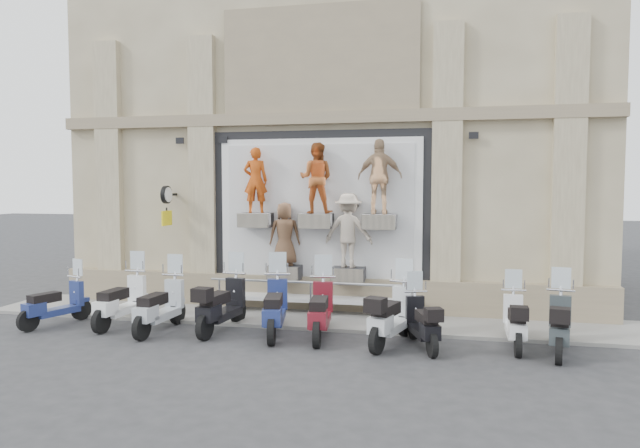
# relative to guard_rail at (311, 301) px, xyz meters

# --- Properties ---
(ground) EXTENTS (90.00, 90.00, 0.00)m
(ground) POSITION_rel_guard_rail_xyz_m (0.00, -2.00, -0.47)
(ground) COLOR #2F2F32
(ground) RESTS_ON ground
(sidewalk) EXTENTS (16.00, 2.20, 0.08)m
(sidewalk) POSITION_rel_guard_rail_xyz_m (0.00, 0.10, -0.43)
(sidewalk) COLOR gray
(sidewalk) RESTS_ON ground
(building) EXTENTS (14.00, 8.60, 12.00)m
(building) POSITION_rel_guard_rail_xyz_m (0.00, 5.00, 5.54)
(building) COLOR #C8B992
(building) RESTS_ON ground
(shop_vitrine) EXTENTS (5.60, 0.83, 4.30)m
(shop_vitrine) POSITION_rel_guard_rail_xyz_m (0.14, 0.74, 1.96)
(shop_vitrine) COLOR black
(shop_vitrine) RESTS_ON ground
(guard_rail) EXTENTS (5.06, 0.10, 0.93)m
(guard_rail) POSITION_rel_guard_rail_xyz_m (0.00, 0.00, 0.00)
(guard_rail) COLOR #9EA0A5
(guard_rail) RESTS_ON ground
(clock_sign_bracket) EXTENTS (0.10, 0.80, 1.02)m
(clock_sign_bracket) POSITION_rel_guard_rail_xyz_m (-3.90, 0.47, 2.34)
(clock_sign_bracket) COLOR black
(clock_sign_bracket) RESTS_ON ground
(scooter_a) EXTENTS (1.10, 1.87, 1.46)m
(scooter_a) POSITION_rel_guard_rail_xyz_m (-5.56, -1.74, 0.27)
(scooter_a) COLOR navy
(scooter_a) RESTS_ON ground
(scooter_b) EXTENTS (0.71, 2.04, 1.63)m
(scooter_b) POSITION_rel_guard_rail_xyz_m (-4.09, -1.42, 0.35)
(scooter_b) COLOR white
(scooter_b) RESTS_ON ground
(scooter_c) EXTENTS (0.69, 2.03, 1.63)m
(scooter_c) POSITION_rel_guard_rail_xyz_m (-2.96, -1.74, 0.35)
(scooter_c) COLOR #A7AEB5
(scooter_c) RESTS_ON ground
(scooter_d) EXTENTS (0.83, 2.11, 1.67)m
(scooter_d) POSITION_rel_guard_rail_xyz_m (-1.65, -1.43, 0.37)
(scooter_d) COLOR black
(scooter_d) RESTS_ON ground
(scooter_e) EXTENTS (1.02, 2.18, 1.71)m
(scooter_e) POSITION_rel_guard_rail_xyz_m (-0.43, -1.50, 0.39)
(scooter_e) COLOR navy
(scooter_e) RESTS_ON ground
(scooter_f) EXTENTS (0.84, 2.11, 1.67)m
(scooter_f) POSITION_rel_guard_rail_xyz_m (0.55, -1.48, 0.37)
(scooter_f) COLOR maroon
(scooter_f) RESTS_ON ground
(scooter_g) EXTENTS (1.16, 2.13, 1.66)m
(scooter_g) POSITION_rel_guard_rail_xyz_m (2.06, -1.68, 0.37)
(scooter_g) COLOR silver
(scooter_g) RESTS_ON ground
(scooter_h) EXTENTS (1.05, 1.83, 1.43)m
(scooter_h) POSITION_rel_guard_rail_xyz_m (2.66, -1.77, 0.25)
(scooter_h) COLOR black
(scooter_h) RESTS_ON ground
(scooter_i) EXTENTS (0.58, 1.82, 1.47)m
(scooter_i) POSITION_rel_guard_rail_xyz_m (4.45, -1.36, 0.27)
(scooter_i) COLOR white
(scooter_i) RESTS_ON ground
(scooter_j) EXTENTS (0.92, 2.00, 1.57)m
(scooter_j) POSITION_rel_guard_rail_xyz_m (5.22, -1.63, 0.32)
(scooter_j) COLOR #2D3538
(scooter_j) RESTS_ON ground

